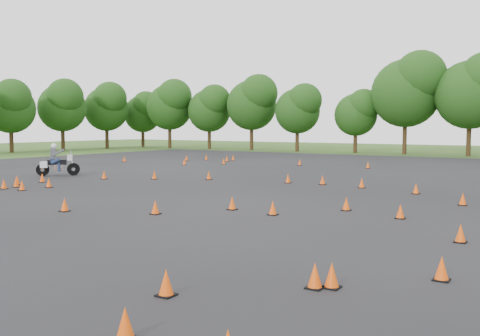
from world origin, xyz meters
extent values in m
plane|color=#2D5119|center=(0.00, 0.00, 0.00)|extent=(140.00, 140.00, 0.00)
plane|color=black|center=(0.00, 6.00, 0.01)|extent=(62.00, 62.00, 0.00)
cone|color=#F2500A|center=(-19.44, 16.85, 0.23)|extent=(0.26, 0.26, 0.45)
cone|color=#F2500A|center=(-10.69, 0.27, 0.23)|extent=(0.26, 0.26, 0.45)
cone|color=#F2500A|center=(-0.46, 21.07, 0.23)|extent=(0.26, 0.26, 0.45)
cone|color=#F2500A|center=(-15.08, 22.17, 0.23)|extent=(0.26, 0.26, 0.45)
cone|color=#F2500A|center=(-12.85, 22.96, 0.23)|extent=(0.26, 0.26, 0.45)
cone|color=#F2500A|center=(-16.08, 20.73, 0.23)|extent=(0.26, 0.26, 0.45)
cone|color=#F2500A|center=(1.06, 10.02, 0.23)|extent=(0.26, 0.26, 0.45)
cone|color=#F2500A|center=(8.18, -5.66, 0.23)|extent=(0.26, 0.26, 0.45)
cone|color=#F2500A|center=(-10.22, 6.04, 0.23)|extent=(0.26, 0.26, 0.45)
cone|color=#F2500A|center=(-0.75, 9.75, 0.23)|extent=(0.26, 0.26, 0.45)
cone|color=#F2500A|center=(0.03, -1.28, 0.23)|extent=(0.26, 0.26, 0.45)
cone|color=#F2500A|center=(9.43, -0.36, 0.23)|extent=(0.26, 0.26, 0.45)
cone|color=#F2500A|center=(8.28, 6.40, 0.23)|extent=(0.26, 0.26, 0.45)
cone|color=#F2500A|center=(3.40, 0.71, 0.23)|extent=(0.26, 0.26, 0.45)
cone|color=#F2500A|center=(-9.50, 0.39, 0.23)|extent=(0.26, 0.26, 0.45)
cone|color=#F2500A|center=(7.93, -5.85, 0.23)|extent=(0.26, 0.26, 0.45)
cone|color=#F2500A|center=(6.73, -9.43, 0.23)|extent=(0.26, 0.26, 0.45)
cone|color=#F2500A|center=(-10.87, 1.04, 0.23)|extent=(0.26, 0.26, 0.45)
cone|color=#F2500A|center=(7.15, 2.30, 0.23)|extent=(0.26, 0.26, 0.45)
cone|color=#F2500A|center=(-5.19, 8.93, 0.23)|extent=(0.26, 0.26, 0.45)
cone|color=#F2500A|center=(-7.84, 7.48, 0.23)|extent=(0.26, 0.26, 0.45)
cone|color=#F2500A|center=(-11.02, 18.88, 0.23)|extent=(0.26, 0.26, 0.45)
cone|color=#F2500A|center=(5.94, -7.65, 0.23)|extent=(0.26, 0.26, 0.45)
cone|color=#F2500A|center=(3.20, 9.70, 0.23)|extent=(0.26, 0.26, 0.45)
cone|color=#F2500A|center=(5.95, 8.84, 0.23)|extent=(0.26, 0.26, 0.45)
cone|color=#F2500A|center=(-3.01, -2.52, 0.23)|extent=(0.26, 0.26, 0.45)
cone|color=#F2500A|center=(-13.14, 16.75, 0.23)|extent=(0.26, 0.26, 0.45)
cone|color=#F2500A|center=(9.77, -4.09, 0.23)|extent=(0.26, 0.26, 0.45)
cone|color=#F2500A|center=(-5.70, 21.11, 0.23)|extent=(0.26, 0.26, 0.45)
cone|color=#F2500A|center=(-11.75, 1.70, 0.23)|extent=(0.26, 0.26, 0.45)
cone|color=#F2500A|center=(-9.43, 1.80, 0.23)|extent=(0.26, 0.26, 0.45)
cone|color=#F2500A|center=(-12.75, 21.88, 0.23)|extent=(0.26, 0.26, 0.45)
cone|color=#F2500A|center=(-11.68, 3.12, 0.23)|extent=(0.26, 0.26, 0.45)
cone|color=#F2500A|center=(5.10, 2.91, 0.23)|extent=(0.26, 0.26, 0.45)
cone|color=#F2500A|center=(1.65, 0.91, 0.23)|extent=(0.26, 0.26, 0.45)
camera|label=1|loc=(11.92, -14.60, 2.97)|focal=40.00mm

